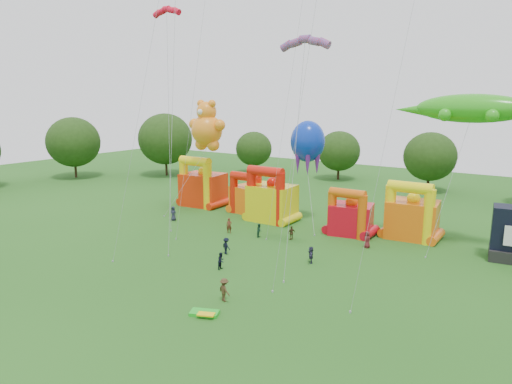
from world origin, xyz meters
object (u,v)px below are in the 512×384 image
Objects in this scene: teddy_bear_kite at (195,159)px; spectator_0 at (173,213)px; bouncy_castle_2 at (271,200)px; gecko_kite at (459,153)px; octopus_kite at (309,177)px; spectator_4 at (292,233)px; bouncy_castle_0 at (202,187)px.

spectator_0 is (0.51, -4.75, -6.18)m from teddy_bear_kite.
gecko_kite reaches higher than bouncy_castle_2.
octopus_kite is (-16.04, -0.00, -3.98)m from gecko_kite.
teddy_bear_kite is at bearing -75.09° from spectator_4.
teddy_bear_kite reaches higher than spectator_4.
spectator_4 is at bearing -11.37° from teddy_bear_kite.
bouncy_castle_0 is at bearing 179.19° from gecko_kite.
bouncy_castle_0 is 17.40m from octopus_kite.
teddy_bear_kite is at bearing -169.37° from bouncy_castle_2.
spectator_4 is at bearing -20.31° from bouncy_castle_0.
spectator_0 is (-10.03, -6.73, -1.73)m from bouncy_castle_2.
teddy_bear_kite is 17.99m from spectator_4.
bouncy_castle_0 is 33.90m from gecko_kite.
gecko_kite is 10.14× the size of spectator_4.
teddy_bear_kite is at bearing -61.28° from bouncy_castle_0.
octopus_kite is at bearing 8.97° from spectator_0.
bouncy_castle_0 is 0.48× the size of teddy_bear_kite.
bouncy_castle_0 is at bearing 87.47° from spectator_0.
gecko_kite is at bearing -4.72° from spectator_0.
spectator_0 is 1.18× the size of spectator_4.
teddy_bear_kite is 15.56m from octopus_kite.
bouncy_castle_0 is at bearing 118.72° from teddy_bear_kite.
gecko_kite is 18.36m from spectator_4.
bouncy_castle_0 is at bearing -84.03° from spectator_4.
spectator_0 is at bearing -152.10° from octopus_kite.
gecko_kite is (31.24, 3.03, 2.64)m from teddy_bear_kite.
octopus_kite is (4.67, 1.05, 3.12)m from bouncy_castle_2.
spectator_0 is at bearing -83.88° from teddy_bear_kite.
gecko_kite is 32.91m from spectator_0.
bouncy_castle_0 reaches higher than spectator_4.
octopus_kite is 8.18m from spectator_4.
bouncy_castle_2 is 11.61m from teddy_bear_kite.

